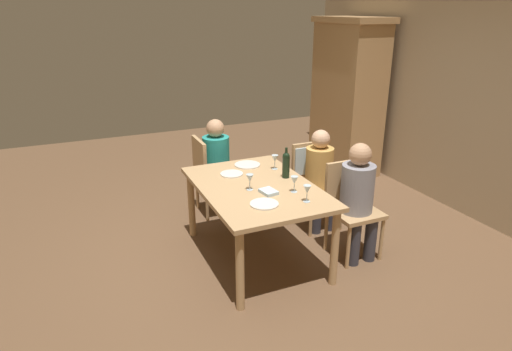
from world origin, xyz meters
TOP-DOWN VIEW (x-y plane):
  - ground_plane at (0.00, 0.00)m, footprint 10.00×10.00m
  - rear_room_partition at (0.00, 2.71)m, footprint 6.40×0.12m
  - armoire_cabinet at (-1.86, 2.26)m, footprint 1.18×0.62m
  - dining_table at (0.00, 0.00)m, footprint 1.51×1.02m
  - chair_left_end at (-1.14, -0.09)m, footprint 0.44×0.44m
  - chair_far_left at (-0.46, 0.89)m, footprint 0.46×0.44m
  - chair_far_right at (0.25, 0.89)m, footprint 0.44×0.44m
  - person_woman_host at (-1.14, 0.03)m, footprint 0.31×0.35m
  - person_man_bearded at (-0.31, 0.89)m, footprint 0.34×0.29m
  - person_man_guest at (0.37, 0.89)m, footprint 0.36×0.31m
  - wine_bottle_tall_green at (-0.08, 0.35)m, footprint 0.07×0.07m
  - wine_glass_near_left at (0.07, -0.09)m, footprint 0.07×0.07m
  - wine_glass_centre at (0.27, 0.25)m, footprint 0.07×0.07m
  - wine_glass_near_right at (0.50, 0.25)m, footprint 0.07×0.07m
  - wine_glass_far at (-0.33, 0.36)m, footprint 0.07×0.07m
  - dinner_plate_host at (-0.36, -0.10)m, footprint 0.22×0.22m
  - dinner_plate_guest_left at (0.42, -0.11)m, footprint 0.24×0.24m
  - dinner_plate_guest_right at (-0.55, 0.14)m, footprint 0.27×0.27m
  - folded_napkin at (0.21, 0.03)m, footprint 0.18×0.14m

SIDE VIEW (x-z plane):
  - ground_plane at x=0.00m, z-range 0.00..0.00m
  - chair_left_end at x=-1.14m, z-range 0.07..0.99m
  - chair_far_right at x=0.25m, z-range 0.07..0.99m
  - chair_far_left at x=-0.46m, z-range 0.13..1.05m
  - person_man_bearded at x=-0.31m, z-range 0.09..1.20m
  - person_woman_host at x=-1.14m, z-range 0.09..1.22m
  - person_man_guest at x=0.37m, z-range 0.09..1.24m
  - dining_table at x=0.00m, z-range 0.29..1.04m
  - dinner_plate_host at x=-0.36m, z-range 0.76..0.77m
  - dinner_plate_guest_left at x=0.42m, z-range 0.76..0.77m
  - dinner_plate_guest_right at x=-0.55m, z-range 0.76..0.77m
  - folded_napkin at x=0.21m, z-range 0.76..0.79m
  - wine_glass_near_left at x=0.07m, z-range 0.79..0.94m
  - wine_glass_centre at x=0.27m, z-range 0.79..0.94m
  - wine_glass_near_right at x=0.50m, z-range 0.79..0.94m
  - wine_glass_far at x=-0.33m, z-range 0.79..0.94m
  - wine_bottle_tall_green at x=-0.08m, z-range 0.74..1.04m
  - armoire_cabinet at x=-1.86m, z-range 0.01..2.19m
  - rear_room_partition at x=0.00m, z-range 0.00..2.70m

